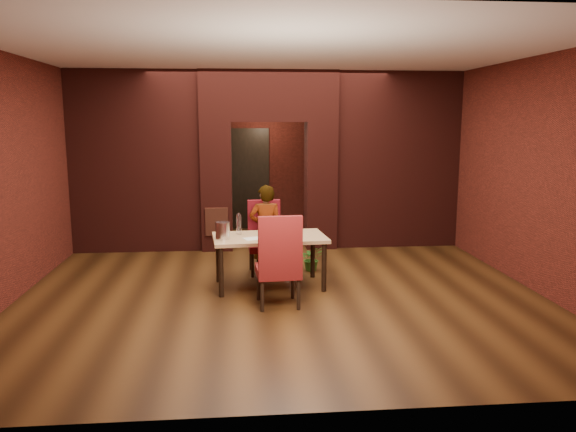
{
  "coord_description": "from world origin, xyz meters",
  "views": [
    {
      "loc": [
        -0.57,
        -8.17,
        2.34
      ],
      "look_at": [
        0.17,
        0.0,
        0.93
      ],
      "focal_mm": 35.0,
      "sensor_mm": 36.0,
      "label": 1
    }
  ],
  "objects_px": {
    "chair_far": "(265,238)",
    "chair_near": "(278,260)",
    "water_bottle": "(239,224)",
    "potted_plant": "(312,258)",
    "wine_glass_c": "(279,230)",
    "person_seated": "(266,230)",
    "dining_table": "(270,261)",
    "wine_glass_a": "(265,226)",
    "wine_glass_b": "(267,229)",
    "wine_bucket": "(223,231)"
  },
  "relations": [
    {
      "from": "chair_far",
      "to": "wine_glass_a",
      "type": "xyz_separation_m",
      "value": [
        -0.03,
        -0.56,
        0.29
      ]
    },
    {
      "from": "water_bottle",
      "to": "dining_table",
      "type": "bearing_deg",
      "value": -20.16
    },
    {
      "from": "person_seated",
      "to": "water_bottle",
      "type": "xyz_separation_m",
      "value": [
        -0.41,
        -0.49,
        0.2
      ]
    },
    {
      "from": "dining_table",
      "to": "wine_bucket",
      "type": "bearing_deg",
      "value": -171.51
    },
    {
      "from": "wine_bucket",
      "to": "wine_glass_b",
      "type": "bearing_deg",
      "value": 12.96
    },
    {
      "from": "potted_plant",
      "to": "water_bottle",
      "type": "bearing_deg",
      "value": -150.54
    },
    {
      "from": "wine_glass_b",
      "to": "dining_table",
      "type": "bearing_deg",
      "value": 17.52
    },
    {
      "from": "chair_far",
      "to": "potted_plant",
      "type": "xyz_separation_m",
      "value": [
        0.73,
        0.08,
        -0.36
      ]
    },
    {
      "from": "wine_bucket",
      "to": "chair_near",
      "type": "bearing_deg",
      "value": -43.08
    },
    {
      "from": "person_seated",
      "to": "wine_glass_b",
      "type": "height_order",
      "value": "person_seated"
    },
    {
      "from": "dining_table",
      "to": "chair_near",
      "type": "relative_size",
      "value": 1.31
    },
    {
      "from": "dining_table",
      "to": "wine_glass_b",
      "type": "height_order",
      "value": "wine_glass_b"
    },
    {
      "from": "wine_glass_b",
      "to": "water_bottle",
      "type": "bearing_deg",
      "value": 157.15
    },
    {
      "from": "person_seated",
      "to": "wine_bucket",
      "type": "bearing_deg",
      "value": 51.69
    },
    {
      "from": "wine_glass_c",
      "to": "water_bottle",
      "type": "relative_size",
      "value": 0.64
    },
    {
      "from": "wine_glass_a",
      "to": "wine_glass_b",
      "type": "distance_m",
      "value": 0.17
    },
    {
      "from": "dining_table",
      "to": "potted_plant",
      "type": "relative_size",
      "value": 4.02
    },
    {
      "from": "dining_table",
      "to": "water_bottle",
      "type": "bearing_deg",
      "value": 155.14
    },
    {
      "from": "wine_glass_b",
      "to": "wine_glass_c",
      "type": "distance_m",
      "value": 0.18
    },
    {
      "from": "wine_glass_a",
      "to": "wine_bucket",
      "type": "height_order",
      "value": "wine_bucket"
    },
    {
      "from": "dining_table",
      "to": "wine_glass_a",
      "type": "bearing_deg",
      "value": 104.49
    },
    {
      "from": "chair_near",
      "to": "potted_plant",
      "type": "height_order",
      "value": "chair_near"
    },
    {
      "from": "potted_plant",
      "to": "chair_far",
      "type": "bearing_deg",
      "value": -173.78
    },
    {
      "from": "dining_table",
      "to": "chair_far",
      "type": "distance_m",
      "value": 0.74
    },
    {
      "from": "wine_glass_b",
      "to": "potted_plant",
      "type": "bearing_deg",
      "value": 47.49
    },
    {
      "from": "chair_near",
      "to": "potted_plant",
      "type": "xyz_separation_m",
      "value": [
        0.65,
        1.61,
        -0.4
      ]
    },
    {
      "from": "water_bottle",
      "to": "chair_far",
      "type": "bearing_deg",
      "value": 54.41
    },
    {
      "from": "chair_far",
      "to": "wine_bucket",
      "type": "bearing_deg",
      "value": -127.62
    },
    {
      "from": "chair_far",
      "to": "dining_table",
      "type": "bearing_deg",
      "value": -90.06
    },
    {
      "from": "chair_far",
      "to": "wine_glass_c",
      "type": "relative_size",
      "value": 5.72
    },
    {
      "from": "wine_bucket",
      "to": "potted_plant",
      "type": "height_order",
      "value": "wine_bucket"
    },
    {
      "from": "wine_glass_b",
      "to": "potted_plant",
      "type": "distance_m",
      "value": 1.27
    },
    {
      "from": "dining_table",
      "to": "person_seated",
      "type": "xyz_separation_m",
      "value": [
        -0.02,
        0.64,
        0.32
      ]
    },
    {
      "from": "dining_table",
      "to": "potted_plant",
      "type": "height_order",
      "value": "dining_table"
    },
    {
      "from": "chair_far",
      "to": "wine_glass_a",
      "type": "distance_m",
      "value": 0.63
    },
    {
      "from": "wine_bucket",
      "to": "wine_glass_a",
      "type": "bearing_deg",
      "value": 27.8
    },
    {
      "from": "wine_glass_a",
      "to": "water_bottle",
      "type": "distance_m",
      "value": 0.37
    },
    {
      "from": "chair_near",
      "to": "water_bottle",
      "type": "xyz_separation_m",
      "value": [
        -0.48,
        0.97,
        0.29
      ]
    },
    {
      "from": "chair_near",
      "to": "wine_glass_b",
      "type": "bearing_deg",
      "value": -87.07
    },
    {
      "from": "chair_near",
      "to": "wine_glass_a",
      "type": "bearing_deg",
      "value": -86.77
    },
    {
      "from": "wine_glass_c",
      "to": "person_seated",
      "type": "bearing_deg",
      "value": 101.09
    },
    {
      "from": "chair_near",
      "to": "water_bottle",
      "type": "relative_size",
      "value": 3.91
    },
    {
      "from": "dining_table",
      "to": "person_seated",
      "type": "distance_m",
      "value": 0.72
    },
    {
      "from": "chair_near",
      "to": "wine_bucket",
      "type": "height_order",
      "value": "chair_near"
    },
    {
      "from": "chair_near",
      "to": "wine_glass_b",
      "type": "xyz_separation_m",
      "value": [
        -0.09,
        0.8,
        0.24
      ]
    },
    {
      "from": "dining_table",
      "to": "person_seated",
      "type": "bearing_deg",
      "value": 86.86
    },
    {
      "from": "chair_far",
      "to": "chair_near",
      "type": "bearing_deg",
      "value": -88.87
    },
    {
      "from": "dining_table",
      "to": "potted_plant",
      "type": "bearing_deg",
      "value": 43.67
    },
    {
      "from": "chair_near",
      "to": "wine_bucket",
      "type": "xyz_separation_m",
      "value": [
        -0.71,
        0.66,
        0.26
      ]
    },
    {
      "from": "chair_near",
      "to": "chair_far",
      "type": "bearing_deg",
      "value": -90.39
    }
  ]
}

